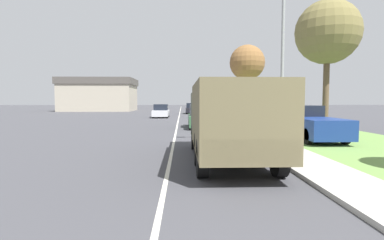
% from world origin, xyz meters
% --- Properties ---
extents(ground_plane, '(180.00, 180.00, 0.00)m').
position_xyz_m(ground_plane, '(0.00, 40.00, 0.00)').
color(ground_plane, '#424247').
extents(lane_centre_stripe, '(0.12, 120.00, 0.00)m').
position_xyz_m(lane_centre_stripe, '(0.00, 40.00, 0.00)').
color(lane_centre_stripe, silver).
rests_on(lane_centre_stripe, ground).
extents(sidewalk_right, '(1.80, 120.00, 0.12)m').
position_xyz_m(sidewalk_right, '(4.50, 40.00, 0.06)').
color(sidewalk_right, '#ADAAA3').
rests_on(sidewalk_right, ground).
extents(grass_strip_right, '(7.00, 120.00, 0.02)m').
position_xyz_m(grass_strip_right, '(8.90, 40.00, 0.01)').
color(grass_strip_right, '#6B9347').
rests_on(grass_strip_right, ground).
extents(military_truck, '(2.40, 7.02, 2.62)m').
position_xyz_m(military_truck, '(2.02, 12.08, 1.50)').
color(military_truck, '#474C38').
rests_on(military_truck, ground).
extents(car_nearest_ahead, '(1.84, 4.64, 1.75)m').
position_xyz_m(car_nearest_ahead, '(1.83, 24.60, 0.78)').
color(car_nearest_ahead, '#336B3D').
rests_on(car_nearest_ahead, ground).
extents(car_second_ahead, '(1.86, 4.33, 1.60)m').
position_xyz_m(car_second_ahead, '(-2.16, 38.19, 0.72)').
color(car_second_ahead, silver).
rests_on(car_second_ahead, ground).
extents(car_third_ahead, '(1.94, 3.96, 1.64)m').
position_xyz_m(car_third_ahead, '(1.91, 48.22, 0.73)').
color(car_third_ahead, black).
rests_on(car_third_ahead, ground).
extents(pickup_truck, '(2.01, 5.19, 1.77)m').
position_xyz_m(pickup_truck, '(7.20, 17.66, 0.85)').
color(pickup_truck, navy).
rests_on(pickup_truck, grass_strip_right).
extents(lamp_post, '(1.69, 0.24, 7.35)m').
position_xyz_m(lamp_post, '(4.55, 14.83, 4.47)').
color(lamp_post, gray).
rests_on(lamp_post, sidewalk_right).
extents(tree_mid_right, '(4.07, 4.07, 8.47)m').
position_xyz_m(tree_mid_right, '(9.75, 21.14, 6.41)').
color(tree_mid_right, brown).
rests_on(tree_mid_right, grass_strip_right).
extents(tree_far_right, '(3.75, 3.75, 7.97)m').
position_xyz_m(tree_far_right, '(7.38, 34.07, 6.09)').
color(tree_far_right, brown).
rests_on(tree_far_right, grass_strip_right).
extents(utility_box, '(0.55, 0.45, 0.70)m').
position_xyz_m(utility_box, '(6.20, 16.45, 0.37)').
color(utility_box, '#3D7042').
rests_on(utility_box, grass_strip_right).
extents(building_distant, '(13.63, 10.13, 6.23)m').
position_xyz_m(building_distant, '(-15.65, 60.66, 3.15)').
color(building_distant, '#B2A893').
rests_on(building_distant, ground).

